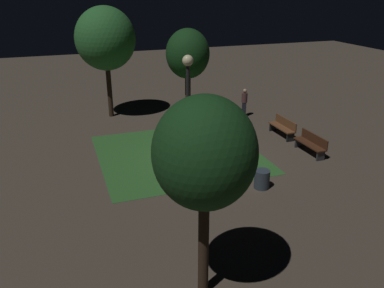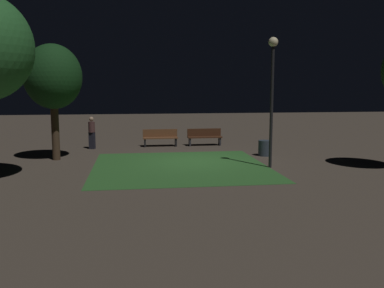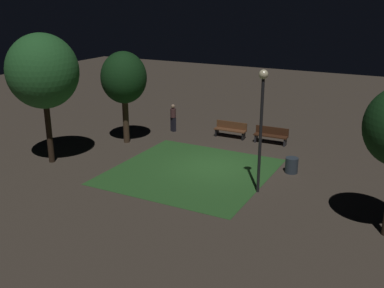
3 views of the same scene
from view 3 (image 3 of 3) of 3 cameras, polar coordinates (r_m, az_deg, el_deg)
The scene contains 9 objects.
ground_plane at distance 20.61m, azimuth 2.92°, elevation -2.99°, with size 60.00×60.00×0.00m, color #473D33.
grass_lawn at distance 20.10m, azimuth -0.15°, elevation -3.51°, with size 6.75×6.87×0.01m, color #2D6028.
bench_by_lamp at distance 24.14m, azimuth 10.07°, elevation 1.16°, with size 1.81×0.51×0.88m.
bench_front_left at distance 24.90m, azimuth 4.96°, elevation 1.91°, with size 1.80×0.49×0.88m.
tree_near_wall at distance 21.24m, azimuth -18.52°, elevation 8.76°, with size 3.20×3.20×6.00m.
tree_right_canopy at distance 23.57m, azimuth -8.70°, elevation 8.30°, with size 2.38×2.38×4.85m.
lamp_post_near_wall at distance 17.20m, azimuth 8.88°, elevation 4.06°, with size 0.36×0.36×4.92m.
trash_bin at distance 20.34m, azimuth 12.60°, elevation -2.67°, with size 0.57×0.57×0.70m, color #2D3842.
pedestrian at distance 25.89m, azimuth -2.42°, elevation 3.45°, with size 0.33×0.32×1.61m.
Camera 3 is at (-7.98, 17.48, 7.46)m, focal length 41.79 mm.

